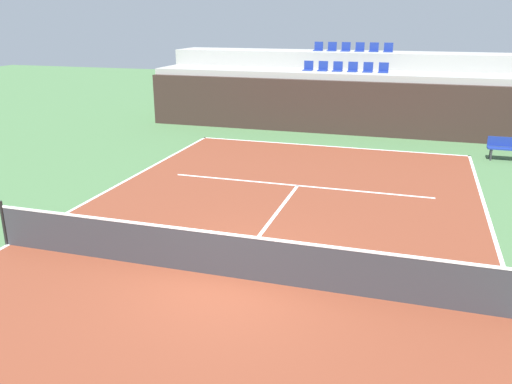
# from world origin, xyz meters

# --- Properties ---
(ground_plane) EXTENTS (80.00, 80.00, 0.00)m
(ground_plane) POSITION_xyz_m (0.00, 0.00, 0.00)
(ground_plane) COLOR #477042
(court_surface) EXTENTS (11.00, 24.00, 0.01)m
(court_surface) POSITION_xyz_m (0.00, 0.00, 0.01)
(court_surface) COLOR brown
(court_surface) RESTS_ON ground_plane
(baseline_far) EXTENTS (11.00, 0.10, 0.00)m
(baseline_far) POSITION_xyz_m (0.00, 11.95, 0.01)
(baseline_far) COLOR white
(baseline_far) RESTS_ON court_surface
(sideline_left) EXTENTS (0.10, 24.00, 0.00)m
(sideline_left) POSITION_xyz_m (-5.45, 0.00, 0.01)
(sideline_left) COLOR white
(sideline_left) RESTS_ON court_surface
(service_line_far) EXTENTS (8.26, 0.10, 0.00)m
(service_line_far) POSITION_xyz_m (0.00, 6.40, 0.01)
(service_line_far) COLOR white
(service_line_far) RESTS_ON court_surface
(centre_service_line) EXTENTS (0.10, 6.40, 0.00)m
(centre_service_line) POSITION_xyz_m (0.00, 3.20, 0.01)
(centre_service_line) COLOR white
(centre_service_line) RESTS_ON court_surface
(back_wall) EXTENTS (18.21, 0.30, 2.37)m
(back_wall) POSITION_xyz_m (0.00, 14.50, 1.19)
(back_wall) COLOR #33231E
(back_wall) RESTS_ON ground_plane
(stands_tier_lower) EXTENTS (18.21, 2.40, 2.65)m
(stands_tier_lower) POSITION_xyz_m (0.00, 15.85, 1.33)
(stands_tier_lower) COLOR #9E9E99
(stands_tier_lower) RESTS_ON ground_plane
(stands_tier_upper) EXTENTS (18.21, 2.40, 3.42)m
(stands_tier_upper) POSITION_xyz_m (0.00, 18.25, 1.71)
(stands_tier_upper) COLOR #9E9E99
(stands_tier_upper) RESTS_ON ground_plane
(seating_row_lower) EXTENTS (3.91, 0.44, 0.44)m
(seating_row_lower) POSITION_xyz_m (0.00, 15.95, 2.78)
(seating_row_lower) COLOR navy
(seating_row_lower) RESTS_ON stands_tier_lower
(seating_row_upper) EXTENTS (3.91, 0.44, 0.44)m
(seating_row_upper) POSITION_xyz_m (0.00, 18.35, 3.54)
(seating_row_upper) COLOR navy
(seating_row_upper) RESTS_ON stands_tier_upper
(tennis_net) EXTENTS (11.08, 0.08, 1.07)m
(tennis_net) POSITION_xyz_m (0.00, 0.00, 0.51)
(tennis_net) COLOR black
(tennis_net) RESTS_ON court_surface
(player_bench) EXTENTS (1.50, 0.40, 0.85)m
(player_bench) POSITION_xyz_m (6.74, 11.73, 0.51)
(player_bench) COLOR navy
(player_bench) RESTS_ON ground_plane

